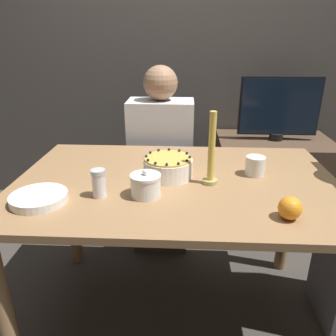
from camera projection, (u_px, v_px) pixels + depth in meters
ground_plane at (175, 312)px, 1.72m from camera, size 12.00×12.00×0.00m
wall_behind at (182, 42)px, 2.53m from camera, size 8.00×0.05×2.60m
dining_table at (176, 203)px, 1.48m from camera, size 1.40×0.92×0.76m
cake at (168, 167)px, 1.45m from camera, size 0.22×0.22×0.10m
sugar_bowl at (146, 185)px, 1.27m from camera, size 0.12×0.12×0.11m
sugar_shaker at (99, 183)px, 1.26m from camera, size 0.06×0.06×0.11m
plate_stack at (39, 198)px, 1.24m from camera, size 0.21×0.21×0.03m
candle at (211, 155)px, 1.35m from camera, size 0.06×0.06×0.31m
cup at (255, 166)px, 1.47m from camera, size 0.09×0.09×0.09m
orange_fruit_0 at (290, 208)px, 1.11m from camera, size 0.08×0.08×0.08m
person_man_blue_shirt at (161, 172)px, 2.14m from camera, size 0.40×0.34×1.19m
side_cabinet at (271, 178)px, 2.57m from camera, size 0.84×0.55×0.62m
tv_monitor at (279, 108)px, 2.36m from camera, size 0.58×0.10×0.46m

